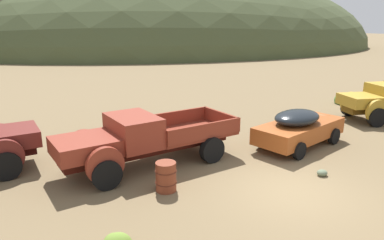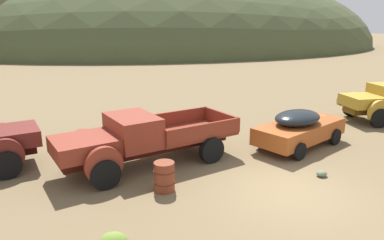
% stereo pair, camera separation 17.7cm
% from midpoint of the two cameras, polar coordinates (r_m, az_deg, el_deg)
% --- Properties ---
extents(ground_plane, '(300.00, 300.00, 0.00)m').
position_cam_midpoint_polar(ground_plane, '(11.41, 15.30, -11.03)').
color(ground_plane, brown).
extents(hill_far_left, '(93.01, 68.88, 31.61)m').
position_cam_midpoint_polar(hill_far_left, '(80.51, -3.83, 11.76)').
color(hill_far_left, '#424C2D').
rests_on(hill_far_left, ground).
extents(truck_rust_red, '(6.84, 3.40, 1.89)m').
position_cam_midpoint_polar(truck_rust_red, '(12.58, -9.20, -3.16)').
color(truck_rust_red, '#42140D').
rests_on(truck_rust_red, ground).
extents(car_oxide_orange, '(4.84, 3.00, 1.57)m').
position_cam_midpoint_polar(car_oxide_orange, '(15.35, 16.90, -1.02)').
color(car_oxide_orange, '#A34C1E').
rests_on(car_oxide_orange, ground).
extents(oil_drum_spare, '(0.67, 0.67, 0.92)m').
position_cam_midpoint_polar(oil_drum_spare, '(10.92, -4.69, -9.07)').
color(oil_drum_spare, brown).
rests_on(oil_drum_spare, ground).
extents(bush_back_edge, '(0.98, 1.01, 0.87)m').
position_cam_midpoint_polar(bush_back_edge, '(24.44, 22.86, 2.97)').
color(bush_back_edge, '#5B8E42').
rests_on(bush_back_edge, ground).
extents(rock_flat, '(0.36, 0.31, 0.22)m').
position_cam_midpoint_polar(rock_flat, '(12.76, 19.86, -8.02)').
color(rock_flat, '#627055').
rests_on(rock_flat, ground).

